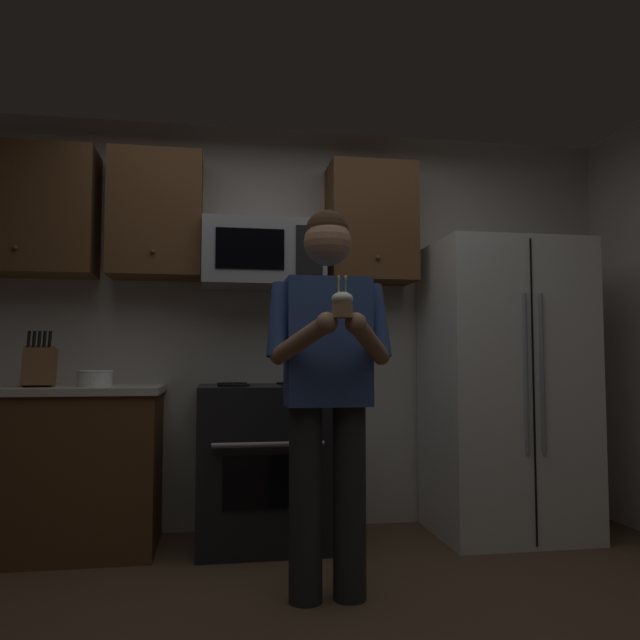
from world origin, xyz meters
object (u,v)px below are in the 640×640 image
at_px(knife_block, 40,366).
at_px(person, 328,376).
at_px(microwave, 263,255).
at_px(oven_range, 263,464).
at_px(refrigerator, 505,387).
at_px(cupcake, 342,304).
at_px(bowl_large_white, 95,378).

bearing_deg(knife_block, person, -31.52).
xyz_separation_m(microwave, person, (0.22, -1.05, -0.72)).
xyz_separation_m(oven_range, refrigerator, (1.50, -0.04, 0.44)).
relative_size(oven_range, person, 0.53).
xyz_separation_m(knife_block, cupcake, (1.47, -1.23, 0.26)).
height_order(oven_range, microwave, microwave).
distance_m(refrigerator, person, 1.56).
bearing_deg(oven_range, microwave, 89.98).
bearing_deg(refrigerator, bowl_large_white, 179.54).
bearing_deg(person, oven_range, 103.29).
bearing_deg(person, knife_block, 148.48).
bearing_deg(cupcake, knife_block, 140.05).
relative_size(microwave, cupcake, 4.26).
bearing_deg(person, refrigerator, 34.81).
xyz_separation_m(refrigerator, knife_block, (-2.75, 0.01, 0.14)).
xyz_separation_m(bowl_large_white, person, (1.17, -0.91, 0.03)).
distance_m(microwave, bowl_large_white, 1.22).
bearing_deg(microwave, refrigerator, -6.03).
bearing_deg(microwave, bowl_large_white, -171.72).
xyz_separation_m(oven_range, bowl_large_white, (-0.95, -0.02, 0.51)).
height_order(microwave, cupcake, microwave).
bearing_deg(microwave, cupcake, -80.95).
bearing_deg(cupcake, person, 90.00).
xyz_separation_m(oven_range, cupcake, (0.22, -1.26, 0.83)).
bearing_deg(bowl_large_white, cupcake, -46.54).
distance_m(refrigerator, cupcake, 1.81).
bearing_deg(cupcake, refrigerator, 43.60).
height_order(refrigerator, knife_block, refrigerator).
bearing_deg(knife_block, bowl_large_white, 1.96).
xyz_separation_m(refrigerator, cupcake, (-1.28, -1.22, 0.39)).
bearing_deg(bowl_large_white, person, -37.78).
distance_m(bowl_large_white, cupcake, 1.74).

